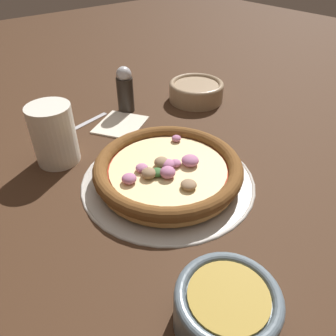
% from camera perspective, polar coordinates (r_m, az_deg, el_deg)
% --- Properties ---
extents(ground_plane, '(3.00, 3.00, 0.00)m').
position_cam_1_polar(ground_plane, '(0.61, -0.00, -2.16)').
color(ground_plane, '#3D2616').
extents(pizza_tray, '(0.32, 0.32, 0.01)m').
position_cam_1_polar(pizza_tray, '(0.61, -0.00, -1.94)').
color(pizza_tray, '#B7B2A8').
rests_on(pizza_tray, ground_plane).
extents(pizza, '(0.27, 0.27, 0.04)m').
position_cam_1_polar(pizza, '(0.59, -0.01, -0.22)').
color(pizza, tan).
rests_on(pizza, pizza_tray).
extents(bowl_near, '(0.12, 0.12, 0.06)m').
position_cam_1_polar(bowl_near, '(0.41, 10.15, -22.79)').
color(bowl_near, slate).
rests_on(bowl_near, ground_plane).
extents(bowl_far, '(0.14, 0.14, 0.05)m').
position_cam_1_polar(bowl_far, '(0.90, 4.93, 13.28)').
color(bowl_far, '#9E8466').
rests_on(bowl_far, ground_plane).
extents(drinking_cup, '(0.08, 0.08, 0.12)m').
position_cam_1_polar(drinking_cup, '(0.67, -19.27, 5.53)').
color(drinking_cup, silver).
rests_on(drinking_cup, ground_plane).
extents(napkin, '(0.15, 0.15, 0.01)m').
position_cam_1_polar(napkin, '(0.79, -8.25, 7.61)').
color(napkin, beige).
rests_on(napkin, ground_plane).
extents(fork, '(0.19, 0.06, 0.00)m').
position_cam_1_polar(fork, '(0.79, -16.40, 6.38)').
color(fork, '#B7B7BC').
rests_on(fork, ground_plane).
extents(pepper_shaker, '(0.04, 0.04, 0.11)m').
position_cam_1_polar(pepper_shaker, '(0.83, -7.50, 13.38)').
color(pepper_shaker, black).
rests_on(pepper_shaker, ground_plane).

